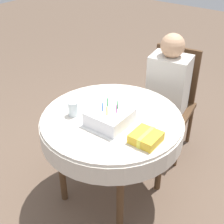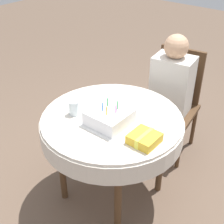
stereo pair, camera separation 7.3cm
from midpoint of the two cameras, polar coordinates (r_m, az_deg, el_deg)
The scene contains 8 objects.
ground_plane at distance 2.63m, azimuth 0.81°, elevation -14.53°, with size 12.00×12.00×0.00m, color brown.
dining_table at distance 2.20m, azimuth 0.94°, elevation -2.88°, with size 1.00×1.00×0.74m.
chair at distance 2.89m, azimuth 11.83°, elevation 2.21°, with size 0.51×0.51×0.95m.
person at distance 2.72m, azimuth 11.47°, elevation 4.51°, with size 0.36×0.37×1.13m.
napkin at distance 2.08m, azimuth 0.53°, elevation -2.09°, with size 0.31×0.31×0.00m.
birthday_cake at distance 2.05m, azimuth 0.53°, elevation -0.95°, with size 0.26×0.26×0.16m.
drinking_glass at distance 2.16m, azimuth -6.02°, elevation 0.77°, with size 0.07×0.07×0.10m.
gift_box at distance 1.91m, azimuth 7.03°, elevation -4.83°, with size 0.17×0.17×0.07m.
Camera 2 is at (1.13, -1.39, 1.93)m, focal length 50.00 mm.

